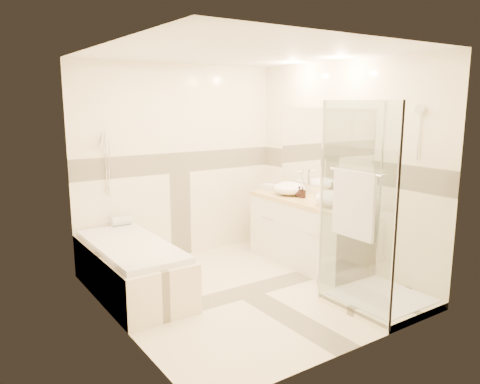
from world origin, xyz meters
TOP-DOWN VIEW (x-y plane):
  - room at (0.06, 0.01)m, footprint 2.82×3.02m
  - bathtub at (-1.02, 0.65)m, footprint 0.75×1.70m
  - vanity at (1.12, 0.30)m, footprint 0.58×1.62m
  - shower_enclosure at (0.83, -0.97)m, footprint 0.96×0.93m
  - vessel_sink_near at (1.10, 0.61)m, footprint 0.43×0.43m
  - vessel_sink_far at (1.10, -0.18)m, footprint 0.44×0.44m
  - faucet_near at (1.32, 0.61)m, footprint 0.12×0.03m
  - faucet_far at (1.32, -0.18)m, footprint 0.12×0.03m
  - amenity_bottle_a at (1.10, 0.36)m, footprint 0.07×0.07m
  - amenity_bottle_b at (1.10, 0.41)m, footprint 0.13×0.13m
  - folded_towels at (1.10, 1.02)m, footprint 0.17×0.25m
  - rolled_towel at (-0.85, 1.40)m, footprint 0.24×0.11m

SIDE VIEW (x-z plane):
  - bathtub at x=-1.02m, z-range 0.03..0.59m
  - vanity at x=1.12m, z-range 0.00..0.85m
  - shower_enclosure at x=0.83m, z-range -0.51..1.53m
  - rolled_towel at x=-0.85m, z-range 0.56..0.67m
  - folded_towels at x=1.10m, z-range 0.85..0.92m
  - amenity_bottle_b at x=1.10m, z-range 0.85..0.99m
  - amenity_bottle_a at x=1.10m, z-range 0.85..0.99m
  - vessel_sink_near at x=1.10m, z-range 0.85..1.02m
  - vessel_sink_far at x=1.10m, z-range 0.85..1.02m
  - faucet_far at x=1.32m, z-range 0.87..1.15m
  - faucet_near at x=1.32m, z-range 0.87..1.17m
  - room at x=0.06m, z-range 0.00..2.52m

